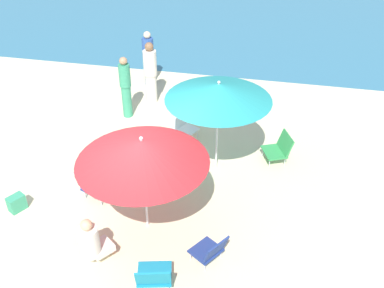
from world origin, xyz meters
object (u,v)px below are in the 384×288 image
object	(u,v)px
beach_chair_d	(211,250)
person_d	(151,73)
umbrella_red	(142,151)
beach_chair_a	(94,181)
beach_bag	(17,203)
beach_chair_c	(154,276)
person_c	(148,59)
person_a	(126,87)
beach_chair_e	(279,148)
umbrella_teal	(219,92)
beach_chair_f	(182,125)
beach_chair_b	(156,144)
person_b	(92,242)

from	to	relation	value
beach_chair_d	person_d	world-z (taller)	person_d
umbrella_red	beach_chair_a	bearing A→B (deg)	153.13
beach_bag	beach_chair_d	bearing A→B (deg)	-7.82
beach_chair_c	person_c	world-z (taller)	person_c
person_d	person_a	bearing A→B (deg)	-62.26
beach_chair_e	person_c	world-z (taller)	person_c
person_d	beach_bag	bearing A→B (deg)	-53.36
umbrella_teal	person_d	world-z (taller)	umbrella_teal
beach_chair_e	beach_bag	size ratio (longest dim) A/B	2.32
beach_chair_c	beach_chair_d	distance (m)	1.02
beach_chair_f	beach_bag	bearing A→B (deg)	-102.44
person_a	person_d	distance (m)	0.92
umbrella_red	person_c	size ratio (longest dim) A/B	1.42
beach_chair_f	beach_bag	size ratio (longest dim) A/B	2.36
beach_chair_d	beach_chair_e	world-z (taller)	beach_chair_e
umbrella_red	beach_chair_c	xyz separation A→B (m)	(0.51, -1.32, -1.31)
beach_chair_d	person_a	world-z (taller)	person_a
beach_chair_a	beach_chair_b	bearing A→B (deg)	79.27
beach_chair_c	beach_chair_f	world-z (taller)	beach_chair_f
umbrella_teal	beach_chair_d	bearing A→B (deg)	-82.70
beach_chair_c	beach_chair_e	world-z (taller)	beach_chair_c
umbrella_teal	umbrella_red	bearing A→B (deg)	-115.36
beach_chair_e	beach_chair_f	world-z (taller)	beach_chair_f
person_c	person_d	distance (m)	1.05
beach_chair_e	person_c	bearing A→B (deg)	-61.91
umbrella_red	beach_chair_f	bearing A→B (deg)	90.83
umbrella_teal	beach_chair_d	distance (m)	2.98
beach_chair_a	person_b	world-z (taller)	person_b
beach_chair_e	person_b	xyz separation A→B (m)	(-2.79, -3.45, 0.14)
umbrella_teal	beach_chair_d	size ratio (longest dim) A/B	3.07
umbrella_teal	person_a	distance (m)	3.17
beach_chair_c	person_a	xyz separation A→B (m)	(-2.09, 4.93, 0.48)
beach_bag	beach_chair_b	bearing A→B (deg)	46.42
beach_chair_d	person_c	world-z (taller)	person_c
beach_chair_c	beach_bag	size ratio (longest dim) A/B	2.23
beach_chair_b	person_d	world-z (taller)	person_d
beach_chair_e	person_c	size ratio (longest dim) A/B	0.46
beach_chair_c	person_d	xyz separation A→B (m)	(-1.71, 5.76, 0.51)
beach_chair_f	person_c	distance (m)	2.97
beach_chair_d	beach_chair_c	bearing A→B (deg)	77.80
person_b	beach_chair_a	bearing A→B (deg)	58.48
umbrella_teal	person_c	world-z (taller)	umbrella_teal
umbrella_red	beach_chair_c	distance (m)	1.93
person_b	person_a	bearing A→B (deg)	49.03
person_b	beach_chair_d	bearing A→B (deg)	-41.97
beach_chair_c	beach_chair_e	xyz separation A→B (m)	(1.68, 3.79, 0.00)
beach_chair_c	person_a	bearing A→B (deg)	9.30
beach_bag	umbrella_teal	bearing A→B (deg)	30.91
umbrella_red	beach_chair_d	world-z (taller)	umbrella_red
beach_chair_e	umbrella_teal	bearing A→B (deg)	-0.63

